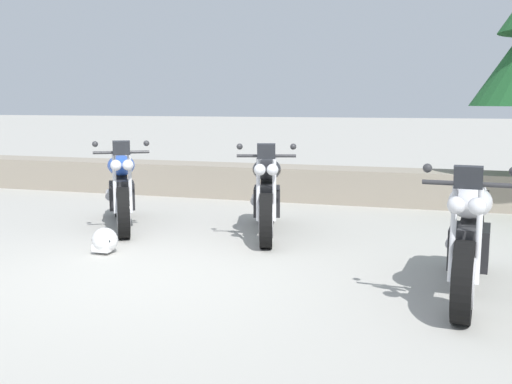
% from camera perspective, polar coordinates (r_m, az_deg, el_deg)
% --- Properties ---
extents(ground_plane, '(120.00, 120.00, 0.00)m').
position_cam_1_polar(ground_plane, '(5.98, -10.92, -7.46)').
color(ground_plane, '#A3A099').
extents(stone_wall, '(36.00, 0.80, 0.55)m').
position_cam_1_polar(stone_wall, '(10.31, 1.74, 0.93)').
color(stone_wall, gray).
rests_on(stone_wall, ground).
extents(motorcycle_blue_near_left, '(1.23, 1.85, 1.18)m').
position_cam_1_polar(motorcycle_blue_near_left, '(8.09, -12.52, 0.16)').
color(motorcycle_blue_near_left, black).
rests_on(motorcycle_blue_near_left, ground).
extents(motorcycle_black_centre, '(0.88, 2.03, 1.18)m').
position_cam_1_polar(motorcycle_black_centre, '(7.43, 1.01, -0.35)').
color(motorcycle_black_centre, black).
rests_on(motorcycle_black_centre, ground).
extents(motorcycle_silver_far_right, '(0.67, 2.07, 1.18)m').
position_cam_1_polar(motorcycle_silver_far_right, '(5.39, 19.36, -4.21)').
color(motorcycle_silver_far_right, black).
rests_on(motorcycle_silver_far_right, ground).
extents(rider_helmet, '(0.28, 0.28, 0.28)m').
position_cam_1_polar(rider_helmet, '(6.78, -14.05, -4.47)').
color(rider_helmet, silver).
rests_on(rider_helmet, ground).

